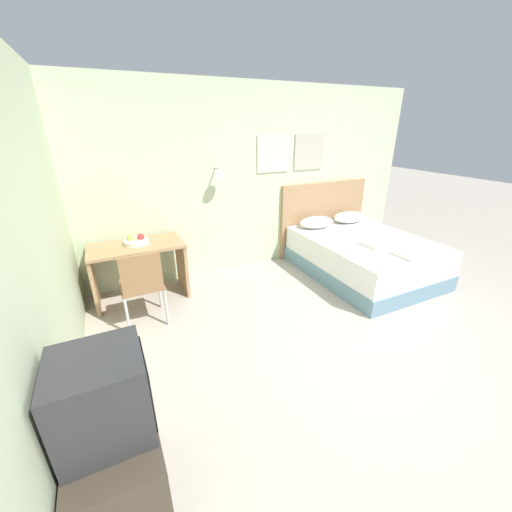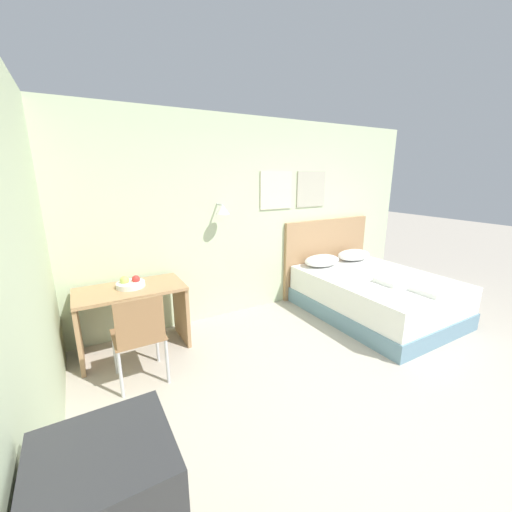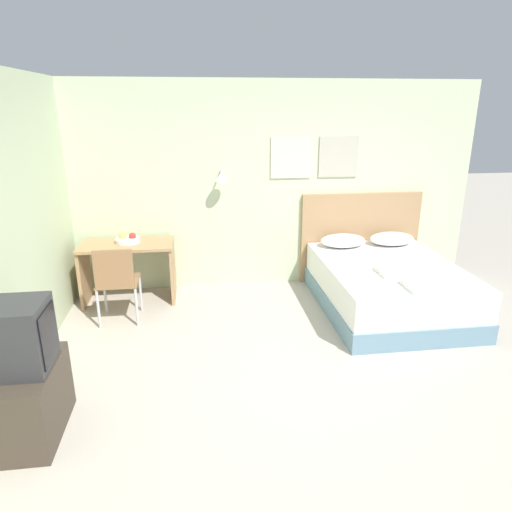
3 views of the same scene
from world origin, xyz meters
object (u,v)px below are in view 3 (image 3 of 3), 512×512
at_px(headboard, 360,237).
at_px(desk, 128,261).
at_px(folded_towel_mid_bed, 423,286).
at_px(television, 15,337).
at_px(desk_chair, 116,279).
at_px(pillow_left, 343,241).
at_px(bed, 388,287).
at_px(folded_towel_near_foot, 393,271).
at_px(pillow_right, 392,239).
at_px(tv_stand, 26,401).
at_px(fruit_bowl, 128,239).

height_order(headboard, desk, headboard).
xyz_separation_m(folded_towel_mid_bed, television, (-3.53, -0.99, 0.21)).
distance_m(desk, desk_chair, 0.66).
bearing_deg(pillow_left, headboard, 39.11).
xyz_separation_m(desk, television, (-0.43, -2.44, 0.30)).
relative_size(bed, folded_towel_near_foot, 6.14).
height_order(headboard, desk_chair, headboard).
distance_m(desk_chair, television, 1.85).
xyz_separation_m(bed, headboard, (0.00, 1.02, 0.33)).
bearing_deg(bed, pillow_right, 65.81).
height_order(pillow_left, desk_chair, desk_chair).
height_order(tv_stand, television, television).
bearing_deg(television, desk_chair, 77.56).
bearing_deg(desk_chair, fruit_bowl, 85.46).
bearing_deg(headboard, folded_towel_near_foot, -94.46).
bearing_deg(tv_stand, desk_chair, 77.47).
height_order(fruit_bowl, television, television).
height_order(bed, headboard, headboard).
bearing_deg(folded_towel_near_foot, folded_towel_mid_bed, -74.76).
xyz_separation_m(pillow_right, desk_chair, (-3.46, -0.70, -0.12)).
bearing_deg(tv_stand, folded_towel_near_foot, 22.87).
xyz_separation_m(folded_towel_mid_bed, fruit_bowl, (-3.09, 1.48, 0.18)).
relative_size(tv_stand, television, 1.47).
xyz_separation_m(desk, tv_stand, (-0.44, -2.44, -0.23)).
bearing_deg(fruit_bowl, tv_stand, -100.36).
bearing_deg(headboard, bed, -90.00).
relative_size(folded_towel_near_foot, desk_chair, 0.36).
distance_m(bed, desk, 3.17).
relative_size(pillow_right, desk, 0.53).
bearing_deg(folded_towel_mid_bed, headboard, 90.65).
bearing_deg(folded_towel_near_foot, headboard, 85.54).
distance_m(folded_towel_mid_bed, tv_stand, 3.69).
xyz_separation_m(pillow_right, tv_stand, (-3.85, -2.48, -0.37)).
bearing_deg(desk, fruit_bowl, 63.86).
xyz_separation_m(folded_towel_near_foot, desk_chair, (-3.02, 0.35, -0.06)).
bearing_deg(headboard, television, -141.88).
bearing_deg(bed, folded_towel_near_foot, -109.08).
distance_m(bed, fruit_bowl, 3.19).
bearing_deg(television, desk, 79.91).
relative_size(desk, tv_stand, 1.52).
height_order(folded_towel_near_foot, desk, desk).
bearing_deg(desk_chair, folded_towel_near_foot, -6.54).
xyz_separation_m(folded_towel_mid_bed, desk, (-3.10, 1.45, -0.09)).
distance_m(folded_towel_near_foot, desk_chair, 3.04).
bearing_deg(television, pillow_left, 38.01).
bearing_deg(pillow_left, pillow_right, 0.00).
bearing_deg(folded_towel_mid_bed, pillow_left, 103.39).
distance_m(desk_chair, tv_stand, 1.85).
xyz_separation_m(headboard, folded_towel_near_foot, (-0.10, -1.32, -0.01)).
distance_m(pillow_left, tv_stand, 4.05).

